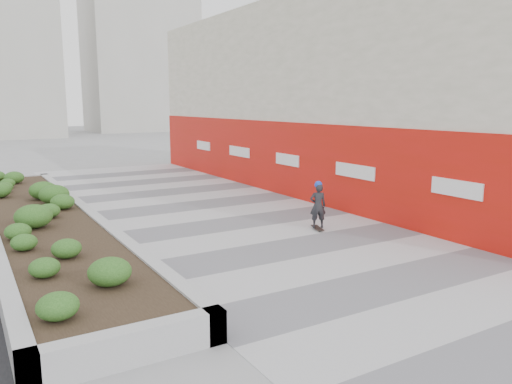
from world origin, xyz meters
TOP-DOWN VIEW (x-y plane):
  - ground at (0.00, 0.00)m, footprint 160.00×160.00m
  - walkway at (0.00, 3.00)m, footprint 8.00×36.00m
  - building at (6.98, 8.98)m, footprint 6.04×24.08m
  - planter at (-5.50, 7.00)m, footprint 3.00×18.00m
  - distant_bldg_north_r at (15.00, 60.00)m, footprint 14.00×10.00m
  - manhole_cover at (0.50, 3.00)m, footprint 0.44×0.44m
  - skateboarder at (1.63, 2.99)m, footprint 0.58×0.74m

SIDE VIEW (x-z plane):
  - ground at x=0.00m, z-range 0.00..0.00m
  - manhole_cover at x=0.50m, z-range 0.00..0.01m
  - walkway at x=0.00m, z-range 0.00..0.01m
  - planter at x=-5.50m, z-range -0.03..0.87m
  - skateboarder at x=1.63m, z-range 0.01..1.49m
  - building at x=6.98m, z-range -0.02..7.98m
  - distant_bldg_north_r at x=15.00m, z-range 0.00..24.00m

